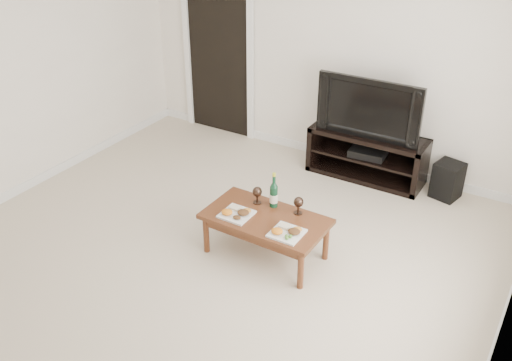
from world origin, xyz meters
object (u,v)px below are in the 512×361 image
at_px(media_console, 367,156).
at_px(subwoofer, 447,180).
at_px(television, 372,106).
at_px(coffee_table, 265,236).

relative_size(media_console, subwoofer, 3.25).
height_order(media_console, television, television).
distance_m(media_console, television, 0.61).
bearing_deg(media_console, subwoofer, 1.92).
height_order(television, coffee_table, television).
distance_m(media_console, coffee_table, 1.92).
height_order(media_console, subwoofer, media_console).
height_order(subwoofer, coffee_table, coffee_table).
relative_size(television, subwoofer, 2.87).
bearing_deg(subwoofer, television, -165.32).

